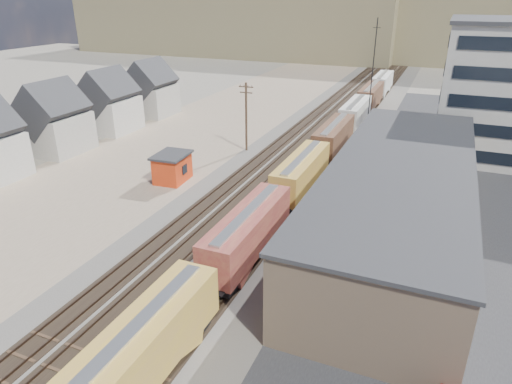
% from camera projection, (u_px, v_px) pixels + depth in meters
% --- Properties ---
extents(ground, '(300.00, 300.00, 0.00)m').
position_uv_depth(ground, '(104.00, 359.00, 29.31)').
color(ground, '#6B6356').
rests_on(ground, ground).
extents(ballast_bed, '(18.00, 200.00, 0.06)m').
position_uv_depth(ballast_bed, '(317.00, 142.00, 71.51)').
color(ballast_bed, '#4C4742').
rests_on(ballast_bed, ground).
extents(dirt_yard, '(24.00, 180.00, 0.03)m').
position_uv_depth(dirt_yard, '(173.00, 145.00, 70.14)').
color(dirt_yard, '#826D59').
rests_on(dirt_yard, ground).
extents(asphalt_lot, '(26.00, 120.00, 0.04)m').
position_uv_depth(asphalt_lot, '(470.00, 202.00, 51.08)').
color(asphalt_lot, '#232326').
rests_on(asphalt_lot, ground).
extents(rail_tracks, '(11.40, 200.00, 0.24)m').
position_uv_depth(rail_tracks, '(313.00, 141.00, 71.67)').
color(rail_tracks, black).
rests_on(rail_tracks, ground).
extents(freight_train, '(3.00, 119.74, 4.46)m').
position_uv_depth(freight_train, '(319.00, 152.00, 58.32)').
color(freight_train, black).
rests_on(freight_train, ground).
extents(warehouse, '(12.40, 40.40, 7.25)m').
position_uv_depth(warehouse, '(399.00, 197.00, 43.65)').
color(warehouse, tan).
rests_on(warehouse, ground).
extents(utility_pole_north, '(2.20, 0.32, 10.00)m').
position_uv_depth(utility_pole_north, '(246.00, 116.00, 65.64)').
color(utility_pole_north, '#382619').
rests_on(utility_pole_north, ground).
extents(radio_mast, '(1.20, 0.16, 18.00)m').
position_uv_depth(radio_mast, '(372.00, 76.00, 74.17)').
color(radio_mast, black).
rests_on(radio_mast, ground).
extents(townhouse_row, '(8.15, 68.16, 10.47)m').
position_uv_depth(townhouse_row, '(20.00, 134.00, 60.68)').
color(townhouse_row, '#B7B2A8').
rests_on(townhouse_row, ground).
extents(hills_north, '(265.00, 80.00, 32.00)m').
position_uv_depth(hills_north, '(408.00, 14.00, 165.35)').
color(hills_north, brown).
rests_on(hills_north, ground).
extents(maintenance_shed, '(4.06, 5.08, 3.55)m').
position_uv_depth(maintenance_shed, '(172.00, 167.00, 56.17)').
color(maintenance_shed, red).
rests_on(maintenance_shed, ground).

